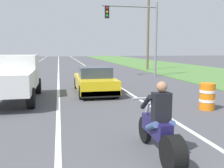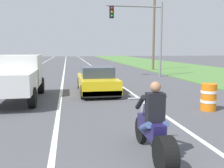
{
  "view_description": "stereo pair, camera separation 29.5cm",
  "coord_description": "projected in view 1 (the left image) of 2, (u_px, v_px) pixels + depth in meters",
  "views": [
    {
      "loc": [
        -1.73,
        -1.81,
        2.26
      ],
      "look_at": [
        0.14,
        7.01,
        1.0
      ],
      "focal_mm": 40.19,
      "sensor_mm": 36.0,
      "label": 1
    },
    {
      "loc": [
        -1.44,
        -1.86,
        2.26
      ],
      "look_at": [
        0.14,
        7.01,
        1.0
      ],
      "focal_mm": 40.19,
      "sensor_mm": 36.0,
      "label": 2
    }
  ],
  "objects": [
    {
      "name": "construction_barrel_nearest",
      "position": [
        207.0,
        96.0,
        9.37
      ],
      "size": [
        0.58,
        0.58,
        1.0
      ],
      "color": "orange",
      "rests_on": "ground"
    },
    {
      "name": "motorcycle_with_rider",
      "position": [
        161.0,
        131.0,
        5.15
      ],
      "size": [
        0.7,
        2.21,
        1.62
      ],
      "color": "black",
      "rests_on": "ground"
    },
    {
      "name": "lane_stripe_centre_dashed",
      "position": [
        58.0,
        76.0,
        21.43
      ],
      "size": [
        0.14,
        120.0,
        0.01
      ],
      "primitive_type": "cube",
      "color": "white",
      "rests_on": "ground"
    },
    {
      "name": "sports_car_yellow",
      "position": [
        95.0,
        81.0,
        12.94
      ],
      "size": [
        1.84,
        4.3,
        1.37
      ],
      "color": "yellow",
      "rests_on": "ground"
    },
    {
      "name": "lane_stripe_right_solid",
      "position": [
        100.0,
        75.0,
        22.17
      ],
      "size": [
        0.14,
        120.0,
        0.01
      ],
      "primitive_type": "cube",
      "color": "white",
      "rests_on": "ground"
    },
    {
      "name": "lane_stripe_left_solid",
      "position": [
        14.0,
        77.0,
        20.69
      ],
      "size": [
        0.14,
        120.0,
        0.01
      ],
      "primitive_type": "cube",
      "color": "white",
      "rests_on": "ground"
    },
    {
      "name": "traffic_light_mast_near",
      "position": [
        140.0,
        27.0,
        20.12
      ],
      "size": [
        4.58,
        0.34,
        6.0
      ],
      "color": "gray",
      "rests_on": "ground"
    },
    {
      "name": "utility_pole_roadside",
      "position": [
        148.0,
        30.0,
        26.73
      ],
      "size": [
        0.24,
        0.24,
        8.56
      ],
      "primitive_type": "cylinder",
      "color": "brown",
      "rests_on": "ground"
    },
    {
      "name": "grass_verge_right",
      "position": [
        203.0,
        72.0,
        24.24
      ],
      "size": [
        10.0,
        120.0,
        0.06
      ],
      "primitive_type": "cube",
      "color": "#517F3D",
      "rests_on": "ground"
    },
    {
      "name": "pickup_truck_left_lane_white",
      "position": [
        13.0,
        76.0,
        10.87
      ],
      "size": [
        2.02,
        4.8,
        1.98
      ],
      "color": "silver",
      "rests_on": "ground"
    }
  ]
}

